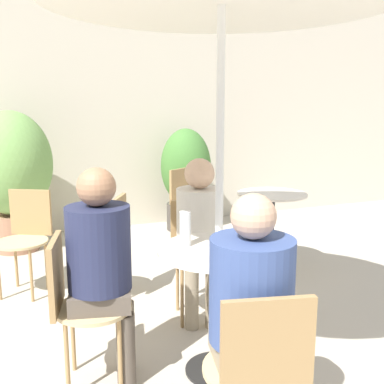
{
  "coord_description": "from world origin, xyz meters",
  "views": [
    {
      "loc": [
        -0.9,
        -2.06,
        1.52
      ],
      "look_at": [
        0.13,
        0.5,
        1.0
      ],
      "focal_mm": 42.0,
      "sensor_mm": 36.0,
      "label": 1
    }
  ],
  "objects_px": {
    "bistro_chair_3": "(187,198)",
    "beer_glass_2": "(238,224)",
    "bistro_chair_5": "(26,231)",
    "potted_plant_0": "(12,170)",
    "bistro_chair_1": "(76,297)",
    "seated_person_1": "(102,259)",
    "beer_glass_0": "(185,229)",
    "bistro_chair_0": "(196,246)",
    "seated_person_0": "(200,226)",
    "potted_plant_1": "(186,175)",
    "seated_person_2": "(250,306)",
    "cafe_table_near": "(218,280)",
    "bistro_chair_2": "(259,366)",
    "cafe_table_far": "(271,215)",
    "beer_glass_1": "(234,243)",
    "bistro_chair_4": "(107,238)"
  },
  "relations": [
    {
      "from": "bistro_chair_3",
      "to": "beer_glass_1",
      "type": "xyz_separation_m",
      "value": [
        -0.77,
        -2.62,
        0.32
      ]
    },
    {
      "from": "cafe_table_far",
      "to": "beer_glass_0",
      "type": "xyz_separation_m",
      "value": [
        -1.31,
        -1.19,
        0.31
      ]
    },
    {
      "from": "bistro_chair_3",
      "to": "beer_glass_2",
      "type": "bearing_deg",
      "value": -136.6
    },
    {
      "from": "bistro_chair_5",
      "to": "seated_person_2",
      "type": "bearing_deg",
      "value": -41.43
    },
    {
      "from": "cafe_table_far",
      "to": "bistro_chair_0",
      "type": "distance_m",
      "value": 1.11
    },
    {
      "from": "seated_person_2",
      "to": "potted_plant_1",
      "type": "bearing_deg",
      "value": -93.67
    },
    {
      "from": "bistro_chair_0",
      "to": "bistro_chair_4",
      "type": "distance_m",
      "value": 0.73
    },
    {
      "from": "beer_glass_1",
      "to": "potted_plant_1",
      "type": "height_order",
      "value": "potted_plant_1"
    },
    {
      "from": "bistro_chair_1",
      "to": "potted_plant_1",
      "type": "distance_m",
      "value": 3.29
    },
    {
      "from": "bistro_chair_0",
      "to": "potted_plant_0",
      "type": "height_order",
      "value": "potted_plant_0"
    },
    {
      "from": "bistro_chair_0",
      "to": "bistro_chair_2",
      "type": "bearing_deg",
      "value": -90.0
    },
    {
      "from": "bistro_chair_2",
      "to": "seated_person_0",
      "type": "xyz_separation_m",
      "value": [
        0.33,
        1.39,
        0.19
      ]
    },
    {
      "from": "bistro_chair_0",
      "to": "bistro_chair_5",
      "type": "relative_size",
      "value": 1.0
    },
    {
      "from": "bistro_chair_5",
      "to": "potted_plant_0",
      "type": "height_order",
      "value": "potted_plant_0"
    },
    {
      "from": "cafe_table_far",
      "to": "bistro_chair_0",
      "type": "height_order",
      "value": "bistro_chair_0"
    },
    {
      "from": "seated_person_1",
      "to": "beer_glass_1",
      "type": "height_order",
      "value": "seated_person_1"
    },
    {
      "from": "bistro_chair_4",
      "to": "bistro_chair_1",
      "type": "bearing_deg",
      "value": 8.21
    },
    {
      "from": "beer_glass_1",
      "to": "potted_plant_1",
      "type": "bearing_deg",
      "value": 73.16
    },
    {
      "from": "cafe_table_far",
      "to": "seated_person_0",
      "type": "distance_m",
      "value": 1.23
    },
    {
      "from": "seated_person_2",
      "to": "beer_glass_1",
      "type": "bearing_deg",
      "value": -94.64
    },
    {
      "from": "seated_person_2",
      "to": "beer_glass_0",
      "type": "height_order",
      "value": "seated_person_2"
    },
    {
      "from": "bistro_chair_0",
      "to": "bistro_chair_4",
      "type": "xyz_separation_m",
      "value": [
        -0.56,
        0.46,
        0.0
      ]
    },
    {
      "from": "potted_plant_1",
      "to": "cafe_table_far",
      "type": "bearing_deg",
      "value": -83.14
    },
    {
      "from": "cafe_table_far",
      "to": "bistro_chair_1",
      "type": "xyz_separation_m",
      "value": [
        -1.92,
        -1.13,
        -0.03
      ]
    },
    {
      "from": "potted_plant_0",
      "to": "potted_plant_1",
      "type": "height_order",
      "value": "potted_plant_0"
    },
    {
      "from": "bistro_chair_1",
      "to": "seated_person_2",
      "type": "xyz_separation_m",
      "value": [
        0.62,
        -0.8,
        0.19
      ]
    },
    {
      "from": "beer_glass_2",
      "to": "seated_person_1",
      "type": "bearing_deg",
      "value": 176.42
    },
    {
      "from": "bistro_chair_0",
      "to": "seated_person_0",
      "type": "distance_m",
      "value": 0.24
    },
    {
      "from": "cafe_table_far",
      "to": "bistro_chair_4",
      "type": "bearing_deg",
      "value": -177.06
    },
    {
      "from": "bistro_chair_0",
      "to": "potted_plant_0",
      "type": "bearing_deg",
      "value": 133.42
    },
    {
      "from": "bistro_chair_4",
      "to": "potted_plant_1",
      "type": "xyz_separation_m",
      "value": [
        1.34,
        1.75,
        0.17
      ]
    },
    {
      "from": "beer_glass_2",
      "to": "potted_plant_1",
      "type": "relative_size",
      "value": 0.16
    },
    {
      "from": "potted_plant_0",
      "to": "bistro_chair_1",
      "type": "bearing_deg",
      "value": -84.05
    },
    {
      "from": "potted_plant_0",
      "to": "bistro_chair_3",
      "type": "bearing_deg",
      "value": -13.83
    },
    {
      "from": "bistro_chair_5",
      "to": "seated_person_0",
      "type": "relative_size",
      "value": 0.71
    },
    {
      "from": "cafe_table_near",
      "to": "bistro_chair_0",
      "type": "xyz_separation_m",
      "value": [
        0.18,
        0.76,
        -0.05
      ]
    },
    {
      "from": "seated_person_0",
      "to": "potted_plant_1",
      "type": "height_order",
      "value": "potted_plant_1"
    },
    {
      "from": "beer_glass_2",
      "to": "beer_glass_0",
      "type": "bearing_deg",
      "value": 176.56
    },
    {
      "from": "bistro_chair_1",
      "to": "potted_plant_1",
      "type": "relative_size",
      "value": 0.67
    },
    {
      "from": "bistro_chair_3",
      "to": "bistro_chair_1",
      "type": "bearing_deg",
      "value": -156.46
    },
    {
      "from": "seated_person_2",
      "to": "beer_glass_2",
      "type": "xyz_separation_m",
      "value": [
        0.31,
        0.72,
        0.14
      ]
    },
    {
      "from": "seated_person_1",
      "to": "bistro_chair_1",
      "type": "bearing_deg",
      "value": 90.0
    },
    {
      "from": "seated_person_0",
      "to": "beer_glass_0",
      "type": "xyz_separation_m",
      "value": [
        -0.3,
        -0.51,
        0.14
      ]
    },
    {
      "from": "beer_glass_2",
      "to": "seated_person_2",
      "type": "bearing_deg",
      "value": -113.6
    },
    {
      "from": "bistro_chair_5",
      "to": "beer_glass_0",
      "type": "distance_m",
      "value": 1.79
    },
    {
      "from": "seated_person_2",
      "to": "potted_plant_0",
      "type": "relative_size",
      "value": 0.8
    },
    {
      "from": "beer_glass_0",
      "to": "bistro_chair_2",
      "type": "bearing_deg",
      "value": -91.7
    },
    {
      "from": "cafe_table_far",
      "to": "potted_plant_1",
      "type": "distance_m",
      "value": 1.69
    },
    {
      "from": "cafe_table_near",
      "to": "bistro_chair_2",
      "type": "relative_size",
      "value": 0.89
    },
    {
      "from": "bistro_chair_1",
      "to": "seated_person_1",
      "type": "height_order",
      "value": "seated_person_1"
    }
  ]
}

